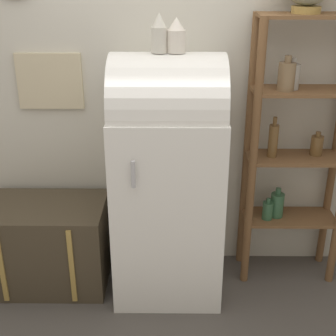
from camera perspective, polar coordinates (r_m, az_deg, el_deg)
The scene contains 7 objects.
ground_plane at distance 3.05m, azimuth -0.08°, elevation -16.44°, with size 12.00×12.00×0.00m, color #4C4742.
wall_back at distance 2.97m, azimuth -0.06°, elevation 11.74°, with size 7.00×0.09×2.70m.
refrigerator at distance 2.83m, azimuth -0.03°, elevation -0.77°, with size 0.65×0.65×1.52m.
suitcase_trunk at distance 3.20m, azimuth -14.54°, elevation -8.93°, with size 0.78×0.51×0.56m.
shelf_unit at distance 3.00m, azimuth 15.25°, elevation 3.11°, with size 0.62×0.28×1.71m.
vase_left at distance 2.59m, azimuth -1.09°, elevation 15.98°, with size 0.09×0.09×0.21m.
vase_center at distance 2.60m, azimuth 1.02°, elevation 15.76°, with size 0.10×0.10×0.18m.
Camera 1 is at (0.03, -2.34, 1.96)m, focal length 50.00 mm.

